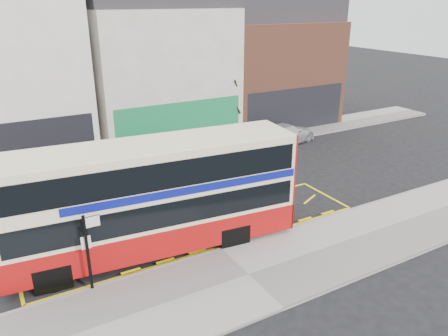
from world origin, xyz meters
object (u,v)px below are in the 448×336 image
car_grey (159,155)px  double_decker_bus (154,196)px  car_white (286,134)px  bus_stop_post (89,245)px  street_tree_right (231,86)px

car_grey → double_decker_bus: bearing=156.7°
double_decker_bus → car_white: size_ratio=2.35×
car_grey → car_white: size_ratio=0.95×
bus_stop_post → car_grey: size_ratio=0.60×
double_decker_bus → street_tree_right: bearing=53.9°
car_white → street_tree_right: size_ratio=0.86×
bus_stop_post → street_tree_right: size_ratio=0.49×
bus_stop_post → car_grey: bus_stop_post is taller
double_decker_bus → car_grey: (3.34, 8.16, -1.52)m
bus_stop_post → car_grey: (6.12, 9.57, -1.04)m
double_decker_bus → bus_stop_post: bearing=-147.7°
car_grey → car_white: car_grey is taller
car_grey → street_tree_right: size_ratio=0.82×
car_white → street_tree_right: street_tree_right is taller
bus_stop_post → street_tree_right: bearing=44.6°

